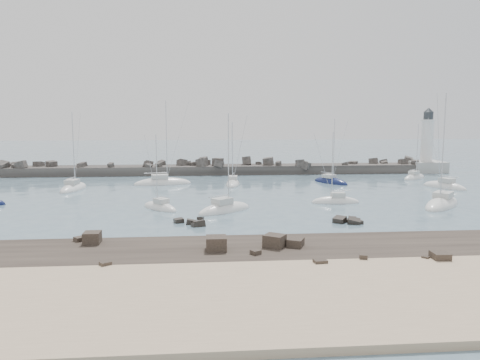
% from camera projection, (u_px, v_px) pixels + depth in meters
% --- Properties ---
extents(ground, '(400.00, 400.00, 0.00)m').
position_uv_depth(ground, '(218.00, 208.00, 60.90)').
color(ground, slate).
rests_on(ground, ground).
extents(sand_strip, '(140.00, 14.00, 1.00)m').
position_uv_depth(sand_strip, '(238.00, 303.00, 29.28)').
color(sand_strip, tan).
rests_on(sand_strip, ground).
extents(rock_shelf, '(140.00, 12.00, 1.90)m').
position_uv_depth(rock_shelf, '(228.00, 257.00, 39.18)').
color(rock_shelf, '#2A221D').
rests_on(rock_shelf, ground).
extents(rock_cluster_near, '(3.67, 3.90, 1.09)m').
position_uv_depth(rock_cluster_near, '(191.00, 223.00, 51.33)').
color(rock_cluster_near, black).
rests_on(rock_cluster_near, ground).
extents(rock_cluster_far, '(3.30, 2.45, 1.45)m').
position_uv_depth(rock_cluster_far, '(349.00, 222.00, 51.97)').
color(rock_cluster_far, black).
rests_on(rock_cluster_far, ground).
extents(breakwater, '(115.00, 7.59, 5.09)m').
position_uv_depth(breakwater, '(176.00, 173.00, 97.77)').
color(breakwater, '#322F2C').
rests_on(breakwater, ground).
extents(lighthouse, '(7.00, 7.00, 14.60)m').
position_uv_depth(lighthouse, '(426.00, 158.00, 102.01)').
color(lighthouse, '#A1A19C').
rests_on(lighthouse, ground).
extents(sailboat_3, '(3.90, 8.86, 13.64)m').
position_uv_depth(sailboat_3, '(73.00, 189.00, 76.19)').
color(sailboat_3, white).
rests_on(sailboat_3, ground).
extents(sailboat_4, '(10.44, 4.77, 15.77)m').
position_uv_depth(sailboat_4, '(163.00, 184.00, 82.56)').
color(sailboat_4, white).
rests_on(sailboat_4, ground).
extents(sailboat_5, '(5.71, 6.27, 10.41)m').
position_uv_depth(sailboat_5, '(160.00, 208.00, 60.02)').
color(sailboat_5, white).
rests_on(sailboat_5, ground).
extents(sailboat_6, '(3.25, 7.66, 11.87)m').
position_uv_depth(sailboat_6, '(233.00, 184.00, 81.70)').
color(sailboat_6, white).
rests_on(sailboat_6, ground).
extents(sailboat_7, '(8.03, 7.24, 13.25)m').
position_uv_depth(sailboat_7, '(225.00, 210.00, 58.40)').
color(sailboat_7, white).
rests_on(sailboat_7, ground).
extents(sailboat_8, '(5.99, 8.08, 12.50)m').
position_uv_depth(sailboat_8, '(331.00, 182.00, 84.44)').
color(sailboat_8, '#101944').
rests_on(sailboat_8, ground).
extents(sailboat_9, '(6.72, 2.45, 10.63)m').
position_uv_depth(sailboat_9, '(335.00, 202.00, 64.29)').
color(sailboat_9, white).
rests_on(sailboat_9, ground).
extents(sailboat_10, '(5.80, 8.29, 12.82)m').
position_uv_depth(sailboat_10, '(444.00, 187.00, 78.33)').
color(sailboat_10, white).
rests_on(sailboat_10, ground).
extents(sailboat_11, '(9.19, 9.55, 15.95)m').
position_uv_depth(sailboat_11, '(442.00, 205.00, 61.92)').
color(sailboat_11, white).
rests_on(sailboat_11, ground).
extents(sailboat_12, '(6.93, 6.22, 11.43)m').
position_uv_depth(sailboat_12, '(414.00, 178.00, 90.37)').
color(sailboat_12, white).
rests_on(sailboat_12, ground).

